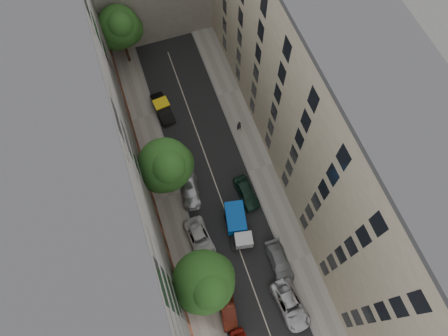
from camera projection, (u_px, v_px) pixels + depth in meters
name	position (u px, v px, depth m)	size (l,w,h in m)	color
ground	(215.00, 182.00, 45.17)	(120.00, 120.00, 0.00)	#4C4C49
road_surface	(215.00, 182.00, 45.16)	(8.00, 44.00, 0.02)	black
sidewalk_left	(168.00, 197.00, 44.36)	(3.00, 44.00, 0.15)	gray
sidewalk_right	(260.00, 168.00, 45.85)	(3.00, 44.00, 0.15)	gray
building_left	(92.00, 176.00, 34.59)	(8.00, 44.00, 20.00)	#4D4B48
building_right	(323.00, 107.00, 37.57)	(8.00, 44.00, 20.00)	#B1A68A
tarp_truck	(238.00, 225.00, 41.85)	(2.77, 5.14, 2.23)	black
car_left_1	(228.00, 309.00, 38.87)	(1.40, 4.01, 1.32)	#4D1A0F
car_left_2	(200.00, 239.00, 41.79)	(2.22, 4.81, 1.34)	silver
car_left_3	(190.00, 190.00, 44.07)	(1.92, 4.73, 1.37)	#B3B4B8
car_left_4	(181.00, 159.00, 45.69)	(1.52, 3.77, 1.28)	black
car_left_5	(163.00, 108.00, 48.41)	(1.57, 4.51, 1.49)	black
car_right_0	(290.00, 305.00, 38.99)	(2.40, 5.21, 1.45)	#BABABF
car_right_1	(280.00, 262.00, 40.77)	(1.88, 4.63, 1.34)	gray
car_right_2	(246.00, 193.00, 43.86)	(1.73, 4.29, 1.46)	#142E23
tree_near	(205.00, 283.00, 34.72)	(5.78, 5.57, 8.93)	#382619
tree_mid	(167.00, 166.00, 38.90)	(5.65, 5.42, 9.41)	#382619
tree_far	(120.00, 29.00, 46.95)	(5.34, 5.07, 8.64)	#382619
lamp_post	(194.00, 270.00, 36.97)	(0.36, 0.36, 6.59)	#1B612C
pedestrian	(239.00, 126.00, 47.14)	(0.60, 0.39, 1.64)	black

